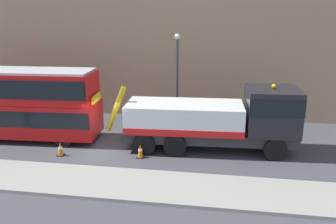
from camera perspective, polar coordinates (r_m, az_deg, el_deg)
ground_plane at (r=19.91m, az=-9.42°, el=-5.52°), size 120.00×120.00×0.00m
near_kerb at (r=16.31m, az=-14.08°, el=-10.63°), size 60.00×2.80×0.15m
recovery_tow_truck at (r=18.85m, az=8.07°, el=-1.04°), size 10.20×3.10×3.67m
double_decker_bus at (r=22.45m, az=-25.00°, el=1.64°), size 11.14×3.12×4.06m
traffic_cone_near_bus at (r=19.23m, az=-16.90°, el=-5.74°), size 0.36×0.36×0.72m
traffic_cone_midway at (r=18.21m, az=-4.46°, el=-6.31°), size 0.36×0.36×0.72m
street_lamp at (r=22.61m, az=1.48°, el=6.49°), size 0.36×0.36×5.83m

